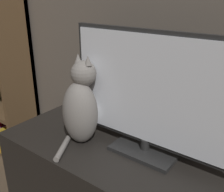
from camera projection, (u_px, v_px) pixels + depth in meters
tv at (148, 96)px, 1.17m from camera, size 0.80×0.19×0.58m
cat at (81, 107)px, 1.30m from camera, size 0.20×0.31×0.45m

